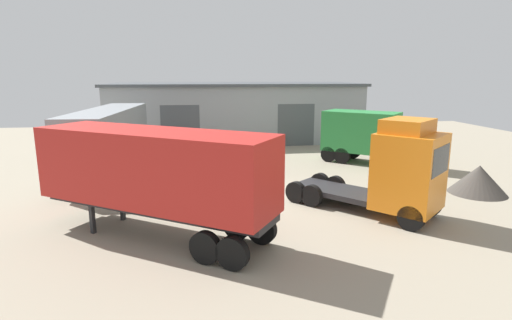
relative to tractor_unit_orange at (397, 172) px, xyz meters
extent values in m
plane|color=gray|center=(-5.15, 3.92, -2.01)|extent=(60.00, 60.00, 0.00)
cube|color=#93999E|center=(-5.15, 22.33, 0.51)|extent=(22.25, 8.82, 5.03)
cube|color=#474C51|center=(-5.15, 22.33, 3.15)|extent=(22.75, 9.32, 0.25)
cube|color=#4C5156|center=(-10.05, 17.95, -0.21)|extent=(3.20, 0.08, 3.60)
cube|color=#4C5156|center=(-0.26, 17.95, -0.21)|extent=(3.20, 0.08, 3.60)
cube|color=orange|center=(0.33, -0.38, 0.10)|extent=(3.46, 3.46, 3.18)
cube|color=orange|center=(0.20, -0.24, 1.96)|extent=(2.68, 2.66, 0.60)
cube|color=black|center=(1.12, -1.25, 0.73)|extent=(1.60, 1.48, 1.14)
cube|color=#232326|center=(-1.89, 2.05, -1.37)|extent=(4.30, 4.43, 0.24)
cylinder|color=#B2B2B7|center=(-0.74, 2.28, -1.54)|extent=(1.16, 1.19, 0.56)
cylinder|color=black|center=(1.55, -0.08, -1.49)|extent=(0.92, 0.96, 1.03)
cylinder|color=black|center=(-0.08, -1.57, -1.49)|extent=(0.92, 0.96, 1.03)
cylinder|color=black|center=(-1.54, 3.30, -1.49)|extent=(0.92, 0.96, 1.03)
cylinder|color=black|center=(-3.16, 1.81, -1.49)|extent=(0.92, 0.96, 1.03)
cylinder|color=black|center=(-2.15, 3.96, -1.49)|extent=(0.92, 0.96, 1.03)
cylinder|color=black|center=(-3.77, 2.48, -1.49)|extent=(0.92, 0.96, 1.03)
cube|color=gray|center=(-13.91, 9.65, 0.66)|extent=(3.14, 11.09, 2.62)
cube|color=#232326|center=(-13.91, 9.65, -0.78)|extent=(2.39, 11.05, 0.24)
cube|color=#232326|center=(-14.51, 12.97, -1.45)|extent=(0.17, 0.17, 1.11)
cube|color=#232326|center=(-12.91, 12.88, -1.45)|extent=(0.17, 0.17, 1.11)
cylinder|color=black|center=(-15.22, 6.04, -1.51)|extent=(0.36, 1.01, 0.99)
cylinder|color=black|center=(-13.03, 5.91, -1.51)|extent=(0.36, 1.01, 0.99)
cylinder|color=black|center=(-15.28, 5.04, -1.51)|extent=(0.36, 1.01, 0.99)
cylinder|color=black|center=(-13.08, 4.91, -1.51)|extent=(0.36, 1.01, 0.99)
cube|color=yellow|center=(5.25, 8.53, -0.36)|extent=(3.01, 3.06, 2.20)
cube|color=black|center=(5.94, 7.93, 0.04)|extent=(1.38, 1.58, 0.88)
cube|color=#28843D|center=(2.67, 10.76, 0.17)|extent=(5.28, 5.03, 2.76)
cylinder|color=black|center=(6.28, 9.03, -1.46)|extent=(1.03, 0.95, 1.10)
cylinder|color=black|center=(4.90, 7.44, -1.46)|extent=(1.03, 0.95, 1.10)
cylinder|color=black|center=(2.71, 12.11, -1.46)|extent=(1.03, 0.95, 1.10)
cylinder|color=black|center=(1.34, 10.52, -1.46)|extent=(1.03, 0.95, 1.10)
cylinder|color=black|center=(1.96, 12.77, -1.46)|extent=(1.03, 0.95, 1.10)
cylinder|color=black|center=(0.58, 11.18, -1.46)|extent=(1.03, 0.95, 1.10)
cube|color=red|center=(-9.92, -0.90, 0.70)|extent=(9.20, 7.13, 2.71)
cube|color=#232326|center=(-9.92, -0.90, -0.78)|extent=(8.80, 6.50, 0.24)
cube|color=#232326|center=(-12.42, -0.25, -1.45)|extent=(0.22, 0.22, 1.11)
cube|color=#232326|center=(-11.56, 1.10, -1.45)|extent=(0.22, 0.22, 1.11)
cylinder|color=black|center=(-8.10, -3.37, -1.46)|extent=(1.09, 0.85, 1.10)
cylinder|color=black|center=(-6.92, -1.52, -1.46)|extent=(1.09, 0.85, 1.10)
cylinder|color=black|center=(-7.26, -3.91, -1.46)|extent=(1.09, 0.85, 1.10)
cylinder|color=black|center=(-6.07, -2.06, -1.46)|extent=(1.09, 0.85, 1.10)
cone|color=#423D38|center=(5.90, 2.75, -1.26)|extent=(2.85, 2.85, 1.49)
camera|label=1|loc=(-8.01, -15.51, 4.01)|focal=28.00mm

